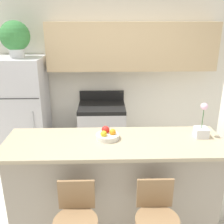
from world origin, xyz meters
TOP-DOWN VIEW (x-y plane):
  - wall_back at (0.14, 1.93)m, footprint 5.60×0.38m
  - counter_bar at (0.00, 0.00)m, footprint 2.17×0.70m
  - refrigerator at (-1.37, 1.63)m, footprint 0.71×0.67m
  - stove_range at (-0.14, 1.65)m, footprint 0.74×0.64m
  - bar_stool_left at (-0.34, -0.55)m, footprint 0.37×0.37m
  - bar_stool_right at (0.34, -0.55)m, footprint 0.37×0.37m
  - potted_plant_on_fridge at (-1.37, 1.63)m, footprint 0.43×0.43m
  - orchid_vase at (0.89, 0.08)m, footprint 0.13×0.13m
  - fruit_bowl at (-0.07, 0.07)m, footprint 0.23×0.23m
  - trash_bin at (-0.79, 1.41)m, footprint 0.28×0.28m

SIDE VIEW (x-z plane):
  - trash_bin at x=-0.79m, z-range 0.00..0.38m
  - stove_range at x=-0.14m, z-range -0.07..1.00m
  - counter_bar at x=0.00m, z-range 0.00..1.09m
  - bar_stool_left at x=-0.34m, z-range 0.16..1.10m
  - bar_stool_right at x=0.34m, z-range 0.16..1.10m
  - refrigerator at x=-1.37m, z-range 0.00..1.68m
  - fruit_bowl at x=-0.07m, z-range 1.07..1.19m
  - orchid_vase at x=0.89m, z-range 1.01..1.37m
  - wall_back at x=0.14m, z-range 0.22..2.77m
  - potted_plant_on_fridge at x=-1.37m, z-range 1.70..2.23m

